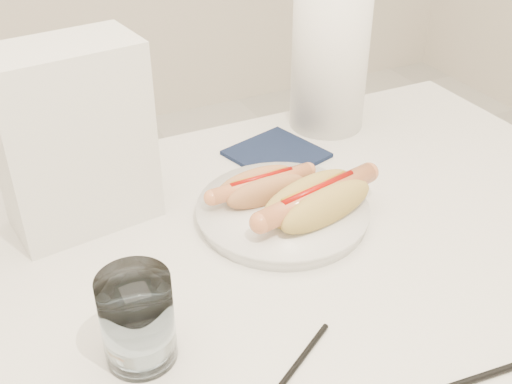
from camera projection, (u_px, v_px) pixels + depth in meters
name	position (u px, v px, depth m)	size (l,w,h in m)	color
table	(249.00, 321.00, 0.77)	(1.20, 0.80, 0.75)	silver
plate	(282.00, 213.00, 0.85)	(0.23, 0.23, 0.02)	white
hotdog_left	(262.00, 187.00, 0.85)	(0.15, 0.06, 0.04)	#BF7E4C
hotdog_right	(317.00, 201.00, 0.82)	(0.19, 0.11, 0.05)	tan
water_glass	(137.00, 319.00, 0.62)	(0.07, 0.07, 0.10)	silver
napkin_box	(74.00, 139.00, 0.79)	(0.19, 0.10, 0.25)	silver
navy_napkin	(276.00, 154.00, 1.00)	(0.13, 0.13, 0.01)	#101933
paper_towel_roll	(331.00, 46.00, 1.02)	(0.13, 0.13, 0.29)	white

